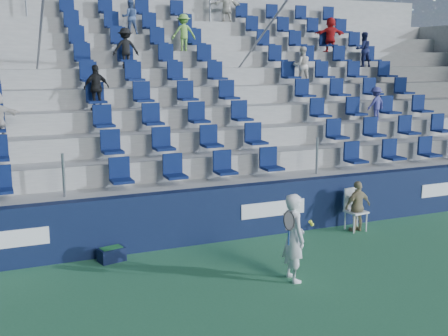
{
  "coord_description": "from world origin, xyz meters",
  "views": [
    {
      "loc": [
        -4.34,
        -7.92,
        3.97
      ],
      "look_at": [
        0.2,
        2.8,
        1.7
      ],
      "focal_mm": 45.0,
      "sensor_mm": 36.0,
      "label": 1
    }
  ],
  "objects": [
    {
      "name": "ball_bin",
      "position": [
        -2.26,
        2.75,
        0.15
      ],
      "size": [
        0.57,
        0.44,
        0.28
      ],
      "color": "black",
      "rests_on": "ground"
    },
    {
      "name": "grandstand",
      "position": [
        0.0,
        8.24,
        2.14
      ],
      "size": [
        24.0,
        8.17,
        6.63
      ],
      "color": "#AAAAA4",
      "rests_on": "ground"
    },
    {
      "name": "ground",
      "position": [
        0.0,
        0.0,
        0.0
      ],
      "size": [
        70.0,
        70.0,
        0.0
      ],
      "primitive_type": "plane",
      "color": "#2F6E46",
      "rests_on": "ground"
    },
    {
      "name": "line_judge",
      "position": [
        3.45,
        2.5,
        0.6
      ],
      "size": [
        0.72,
        0.33,
        1.2
      ],
      "primitive_type": "imported",
      "rotation": [
        0.0,
        0.0,
        3.2
      ],
      "color": "tan",
      "rests_on": "ground"
    },
    {
      "name": "sponsor_wall",
      "position": [
        0.0,
        3.15,
        0.6
      ],
      "size": [
        24.0,
        0.32,
        1.2
      ],
      "color": "#0F1939",
      "rests_on": "ground"
    },
    {
      "name": "line_judge_chair",
      "position": [
        3.45,
        2.65,
        0.56
      ],
      "size": [
        0.48,
        0.49,
        0.99
      ],
      "color": "white",
      "rests_on": "ground"
    },
    {
      "name": "tennis_player",
      "position": [
        0.59,
        0.49,
        0.81
      ],
      "size": [
        0.69,
        0.65,
        1.62
      ],
      "color": "white",
      "rests_on": "ground"
    }
  ]
}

